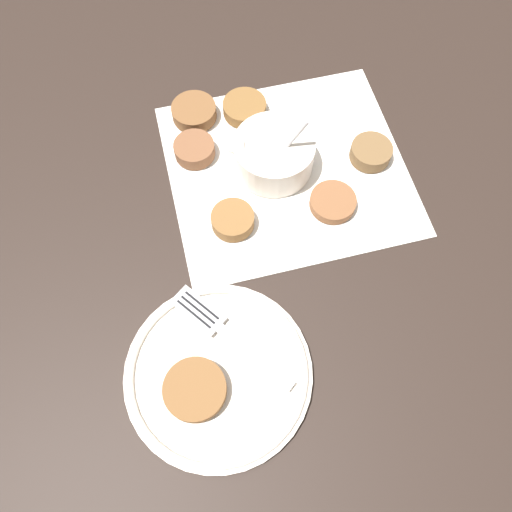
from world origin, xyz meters
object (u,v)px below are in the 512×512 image
sauce_bowl (273,157)px  fork (220,328)px  fritter_on_plate (195,389)px  serving_plate (218,373)px

sauce_bowl → fork: size_ratio=0.86×
fritter_on_plate → fork: size_ratio=0.51×
sauce_bowl → fork: bearing=68.6°
fritter_on_plate → fork: bearing=-115.4°
serving_plate → fork: fork is taller
serving_plate → fork: bearing=-97.0°
sauce_bowl → serving_plate: (0.10, 0.28, -0.02)m
sauce_bowl → fork: 0.25m
fritter_on_plate → sauce_bowl: bearing=-112.3°
sauce_bowl → serving_plate: sauce_bowl is taller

